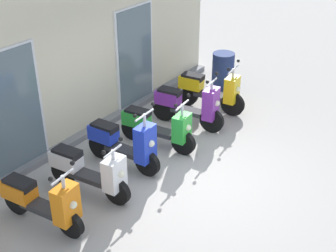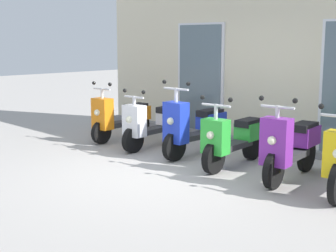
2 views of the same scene
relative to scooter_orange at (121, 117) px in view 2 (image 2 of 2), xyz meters
name	(u,v)px [view 2 (image 2 of 2)]	position (x,y,z in m)	size (l,w,h in m)	color
ground_plane	(165,174)	(2.42, -1.12, -0.46)	(40.00, 40.00, 0.00)	#A8A39E
storefront_facade	(274,46)	(2.42, 1.64, 1.41)	(8.76, 0.50, 3.85)	beige
scooter_orange	(121,117)	(0.00, 0.00, 0.00)	(0.52, 1.54, 1.19)	black
scooter_white	(154,123)	(0.98, -0.02, 0.00)	(0.53, 1.59, 1.12)	black
scooter_blue	(194,127)	(1.94, 0.03, 0.04)	(0.59, 1.56, 1.32)	black
scooter_green	(234,139)	(2.86, -0.03, -0.01)	(0.57, 1.63, 1.16)	black
scooter_purple	(291,145)	(3.90, -0.08, 0.05)	(0.59, 1.62, 1.24)	black
traffic_cone	(101,120)	(-0.97, 0.22, -0.20)	(0.32, 0.32, 0.52)	orange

